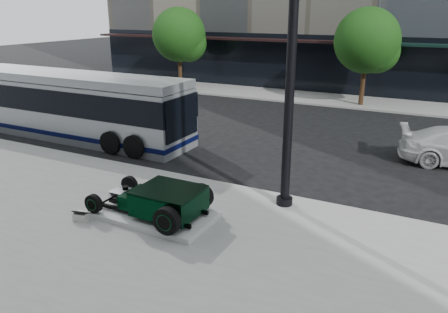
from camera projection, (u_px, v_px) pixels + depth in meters
The scene contains 8 objects.
ground at pixel (265, 170), 16.17m from camera, with size 120.00×120.00×0.00m, color black.
sidewalk_far at pixel (347, 101), 27.95m from camera, with size 70.00×4.00×0.12m, color gray.
street_trees at pixel (370, 43), 25.48m from camera, with size 29.80×3.80×5.70m.
display_plinth at pixel (154, 214), 12.27m from camera, with size 3.40×1.80×0.15m, color silver.
hot_rod at pixel (163, 200), 11.96m from camera, with size 3.22×2.00×0.81m.
info_plaque at pixel (81, 216), 12.07m from camera, with size 0.45×0.37×0.31m.
lamppost at pixel (291, 67), 11.79m from camera, with size 0.48×0.48×8.78m.
transit_bus at pixel (71, 105), 20.08m from camera, with size 12.12×2.88×2.92m.
Camera 1 is at (5.56, -14.17, 5.68)m, focal length 35.00 mm.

